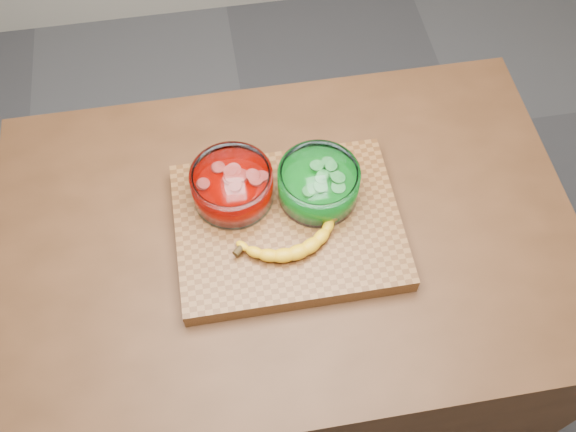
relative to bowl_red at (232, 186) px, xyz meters
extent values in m
plane|color=#4F4F53|center=(0.10, -0.08, -0.98)|extent=(3.50, 3.50, 0.00)
cube|color=#4B2B16|center=(0.10, -0.08, -0.53)|extent=(1.20, 0.80, 0.90)
cube|color=brown|center=(0.10, -0.08, -0.06)|extent=(0.45, 0.35, 0.04)
cylinder|color=white|center=(0.00, 0.00, 0.00)|extent=(0.16, 0.16, 0.08)
cylinder|color=#D10700|center=(0.00, 0.00, -0.01)|extent=(0.14, 0.14, 0.04)
cylinder|color=#FF5950|center=(0.00, 0.00, 0.02)|extent=(0.14, 0.14, 0.02)
cylinder|color=white|center=(0.17, -0.02, 0.00)|extent=(0.16, 0.16, 0.08)
cylinder|color=#139620|center=(0.17, -0.02, -0.01)|extent=(0.14, 0.14, 0.04)
cylinder|color=#6EE96D|center=(0.17, -0.02, 0.02)|extent=(0.13, 0.13, 0.02)
camera|label=1|loc=(-0.01, -0.73, 1.06)|focal=40.00mm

